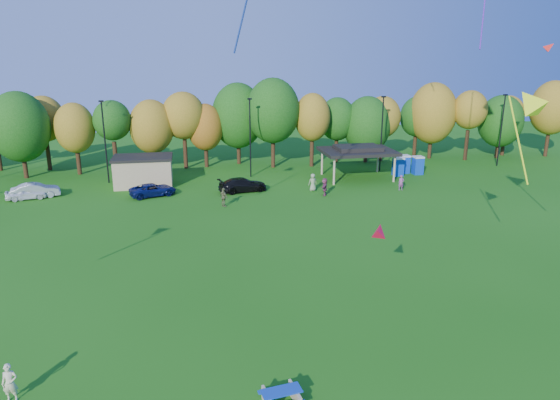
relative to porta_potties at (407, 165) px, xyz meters
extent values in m
cylinder|color=black|center=(-44.24, 6.44, 0.68)|extent=(0.50, 0.50, 3.56)
ellipsoid|color=#144C0F|center=(-44.24, 6.44, 4.84)|extent=(6.62, 6.62, 8.00)
cylinder|color=black|center=(-42.62, 10.49, 0.80)|extent=(0.50, 0.50, 3.79)
ellipsoid|color=olive|center=(-42.62, 10.49, 5.22)|extent=(4.94, 4.94, 5.58)
cylinder|color=black|center=(-38.51, 7.25, 0.57)|extent=(0.50, 0.50, 3.34)
ellipsoid|color=olive|center=(-38.51, 7.25, 4.47)|extent=(4.61, 4.61, 5.88)
cylinder|color=black|center=(-34.21, 7.09, 0.81)|extent=(0.50, 0.50, 3.82)
ellipsoid|color=#144C0F|center=(-34.21, 7.09, 5.26)|extent=(4.43, 4.43, 4.73)
cylinder|color=black|center=(-29.79, 7.74, 0.53)|extent=(0.50, 0.50, 3.25)
ellipsoid|color=olive|center=(-29.79, 7.74, 4.32)|extent=(5.33, 5.33, 6.53)
cylinder|color=black|center=(-25.94, 8.31, 0.88)|extent=(0.50, 0.50, 3.96)
ellipsoid|color=olive|center=(-25.94, 8.31, 5.51)|extent=(5.31, 5.31, 5.82)
cylinder|color=black|center=(-23.34, 8.58, 0.43)|extent=(0.50, 0.50, 3.05)
ellipsoid|color=#995914|center=(-23.34, 8.58, 3.98)|extent=(4.54, 4.54, 5.87)
cylinder|color=black|center=(-19.07, 9.77, 0.79)|extent=(0.50, 0.50, 3.77)
ellipsoid|color=#144C0F|center=(-19.07, 9.77, 5.19)|extent=(6.69, 6.69, 8.35)
cylinder|color=black|center=(-15.03, 6.78, 1.04)|extent=(0.50, 0.50, 4.28)
ellipsoid|color=#144C0F|center=(-15.03, 6.78, 6.04)|extent=(6.64, 6.64, 8.01)
cylinder|color=black|center=(-10.08, 6.45, 0.78)|extent=(0.50, 0.50, 3.76)
ellipsoid|color=olive|center=(-10.08, 6.45, 5.17)|extent=(4.49, 4.49, 6.02)
cylinder|color=black|center=(-6.21, 8.49, 0.62)|extent=(0.50, 0.50, 3.43)
ellipsoid|color=#144C0F|center=(-6.21, 8.49, 4.62)|extent=(4.77, 4.77, 5.63)
cylinder|color=black|center=(-2.38, 7.63, 0.38)|extent=(0.50, 0.50, 2.95)
ellipsoid|color=#144C0F|center=(-2.38, 7.63, 3.83)|extent=(6.14, 6.14, 7.54)
cylinder|color=black|center=(-0.11, 8.10, 0.66)|extent=(0.50, 0.50, 3.52)
ellipsoid|color=olive|center=(-0.11, 8.10, 4.77)|extent=(4.78, 4.78, 5.53)
cylinder|color=black|center=(5.57, 9.75, 0.60)|extent=(0.50, 0.50, 3.39)
ellipsoid|color=#144C0F|center=(5.57, 9.75, 4.55)|extent=(4.54, 4.54, 5.46)
cylinder|color=black|center=(7.21, 8.47, 0.76)|extent=(0.50, 0.50, 3.72)
ellipsoid|color=olive|center=(7.21, 8.47, 5.10)|extent=(6.32, 6.32, 8.24)
cylinder|color=black|center=(11.50, 6.51, 0.93)|extent=(0.50, 0.50, 4.06)
ellipsoid|color=olive|center=(11.50, 6.51, 5.67)|extent=(4.50, 4.50, 5.13)
cylinder|color=black|center=(16.58, 7.05, 0.43)|extent=(0.50, 0.50, 3.05)
ellipsoid|color=#144C0F|center=(16.58, 7.05, 3.99)|extent=(5.97, 5.97, 7.05)
cylinder|color=black|center=(18.49, 8.59, 0.68)|extent=(0.50, 0.50, 3.55)
ellipsoid|color=olive|center=(18.49, 8.59, 4.83)|extent=(4.60, 4.60, 4.99)
cylinder|color=black|center=(24.02, 6.75, 0.94)|extent=(0.50, 0.50, 4.07)
ellipsoid|color=olive|center=(24.02, 6.75, 5.68)|extent=(5.83, 5.83, 7.42)
cylinder|color=black|center=(-34.49, 2.24, 3.40)|extent=(0.16, 0.16, 9.00)
cube|color=black|center=(-34.49, 2.24, 7.90)|extent=(0.50, 0.25, 0.18)
cylinder|color=black|center=(-18.49, 2.24, 3.40)|extent=(0.16, 0.16, 9.00)
cube|color=black|center=(-18.49, 2.24, 7.90)|extent=(0.50, 0.25, 0.18)
cylinder|color=black|center=(-2.49, 2.24, 3.40)|extent=(0.16, 0.16, 9.00)
cube|color=black|center=(-2.49, 2.24, 7.90)|extent=(0.50, 0.25, 0.18)
cylinder|color=black|center=(13.51, 2.24, 3.40)|extent=(0.16, 0.16, 9.00)
cube|color=black|center=(13.51, 2.24, 7.90)|extent=(0.50, 0.25, 0.18)
cube|color=tan|center=(-30.49, 0.24, 0.40)|extent=(6.00, 4.00, 3.00)
cube|color=black|center=(-30.49, 0.24, 2.03)|extent=(6.30, 4.30, 0.25)
cylinder|color=tan|center=(-9.99, -3.26, 0.40)|extent=(0.24, 0.24, 3.00)
cylinder|color=tan|center=(-2.99, -3.26, 0.40)|extent=(0.24, 0.24, 3.00)
cylinder|color=tan|center=(-9.99, 1.74, 0.40)|extent=(0.24, 0.24, 3.00)
cylinder|color=tan|center=(-2.99, 1.74, 0.40)|extent=(0.24, 0.24, 3.00)
cube|color=black|center=(-6.49, -0.76, 2.05)|extent=(8.20, 6.20, 0.35)
cube|color=black|center=(-6.49, -0.76, 2.45)|extent=(5.00, 3.50, 0.45)
cube|color=#0E3EB8|center=(-1.30, -0.46, -0.10)|extent=(1.10, 1.10, 2.00)
cube|color=silver|center=(-1.30, -0.46, 0.99)|extent=(1.15, 1.15, 0.18)
cube|color=#0E3EB8|center=(0.00, 0.70, -0.10)|extent=(1.10, 1.10, 2.00)
cube|color=silver|center=(0.00, 0.70, 0.99)|extent=(1.15, 1.15, 0.18)
cube|color=#0E3EB8|center=(1.30, -0.24, -0.10)|extent=(1.10, 1.10, 2.00)
cube|color=silver|center=(1.30, -0.24, 0.99)|extent=(1.15, 1.15, 0.18)
cube|color=tan|center=(-21.87, -37.56, -0.77)|extent=(0.30, 1.32, 0.65)
cube|color=#133DA8|center=(-22.45, -37.65, -0.42)|extent=(1.72, 0.92, 0.05)
cube|color=#133DA8|center=(-22.54, -37.09, -0.70)|extent=(1.65, 0.47, 0.05)
imported|color=beige|center=(-33.31, -35.31, -0.25)|extent=(0.62, 0.41, 1.70)
imported|color=white|center=(-41.55, -3.21, -0.45)|extent=(4.02, 2.28, 1.29)
imported|color=#ABACB1|center=(-40.80, -2.76, -0.35)|extent=(4.77, 2.67, 1.49)
imported|color=#0E1857|center=(-29.32, -4.30, -0.46)|extent=(5.04, 3.49, 1.28)
imported|color=black|center=(-20.19, -4.29, -0.37)|extent=(5.35, 2.99, 1.46)
imported|color=#899D6B|center=(-12.93, -5.37, -0.17)|extent=(0.97, 0.69, 1.85)
imported|color=#676B41|center=(-22.57, -9.37, -0.19)|extent=(0.97, 1.13, 1.82)
imported|color=#8A395C|center=(-12.20, -7.35, -0.18)|extent=(1.10, 1.78, 1.83)
imported|color=#9E4A94|center=(-3.69, -6.80, -0.29)|extent=(0.62, 0.44, 1.61)
cone|color=red|center=(-16.10, -31.47, 3.90)|extent=(1.30, 1.40, 1.14)
cylinder|color=navy|center=(-22.35, -25.81, 14.61)|extent=(1.07, 1.14, 3.79)
cone|color=red|center=(6.79, -13.05, 13.35)|extent=(1.47, 1.38, 1.18)
cone|color=#E1FC1A|center=(-8.32, -31.41, 10.35)|extent=(2.16, 2.39, 1.95)
cylinder|color=#E1FC1A|center=(-7.67, -30.06, 8.10)|extent=(0.88, 1.67, 4.73)
camera|label=1|loc=(-25.69, -54.50, 12.61)|focal=32.00mm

